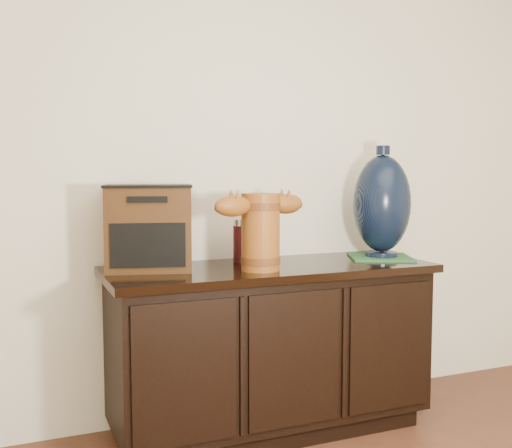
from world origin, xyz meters
name	(u,v)px	position (x,y,z in m)	size (l,w,h in m)	color
sideboard	(270,346)	(0.00, 2.23, 0.39)	(1.46, 0.56, 0.75)	black
terracotta_vessel	(261,227)	(-0.09, 2.12, 0.94)	(0.46, 0.21, 0.33)	#9B571C
tv_radio	(149,227)	(-0.52, 2.33, 0.94)	(0.42, 0.37, 0.36)	#412510
green_mat	(380,257)	(0.59, 2.24, 0.76)	(0.29, 0.29, 0.01)	#2B612F
lamp_base	(382,204)	(0.59, 2.24, 1.02)	(0.36, 0.36, 0.53)	black
spray_can	(240,241)	(-0.09, 2.37, 0.85)	(0.07, 0.07, 0.20)	#5E1013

